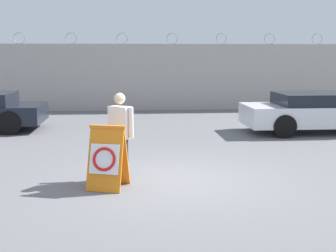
% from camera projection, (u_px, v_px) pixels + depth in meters
% --- Properties ---
extents(ground_plane, '(90.00, 90.00, 0.00)m').
position_uv_depth(ground_plane, '(174.00, 181.00, 8.79)').
color(ground_plane, slate).
extents(perimeter_wall, '(36.00, 0.30, 3.21)m').
position_uv_depth(perimeter_wall, '(148.00, 77.00, 19.55)').
color(perimeter_wall, '#ADA8A0').
rests_on(perimeter_wall, ground_plane).
extents(barricade_sign, '(0.78, 0.80, 1.13)m').
position_uv_depth(barricade_sign, '(107.00, 157.00, 8.24)').
color(barricade_sign, orange).
rests_on(barricade_sign, ground_plane).
extents(security_guard, '(0.53, 0.60, 1.64)m').
position_uv_depth(security_guard, '(120.00, 132.00, 8.82)').
color(security_guard, '#232838').
rests_on(security_guard, ground_plane).
extents(parked_car_far_side, '(4.68, 1.98, 1.19)m').
position_uv_depth(parked_car_far_side, '(320.00, 112.00, 14.14)').
color(parked_car_far_side, black).
rests_on(parked_car_far_side, ground_plane).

